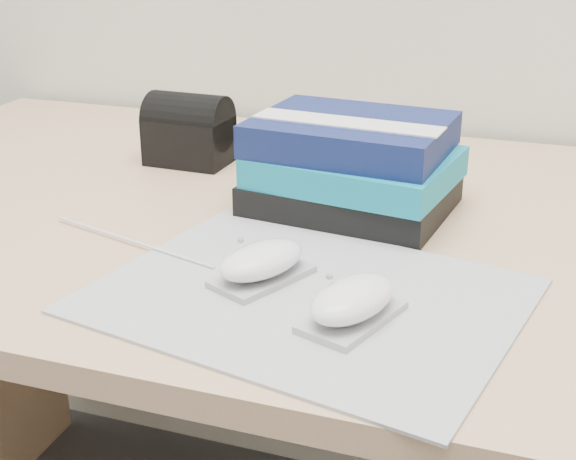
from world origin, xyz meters
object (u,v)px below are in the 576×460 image
(mouse_rear, at_px, (262,263))
(mouse_front, at_px, (352,302))
(pouch, at_px, (189,130))
(desk, at_px, (384,362))
(book_stack, at_px, (353,165))

(mouse_rear, xyz_separation_m, mouse_front, (0.11, -0.05, 0.00))
(mouse_front, height_order, pouch, pouch)
(desk, relative_size, mouse_rear, 13.72)
(mouse_front, bearing_deg, pouch, 131.62)
(mouse_front, relative_size, book_stack, 0.46)
(pouch, bearing_deg, mouse_front, -48.38)
(desk, height_order, book_stack, book_stack)
(mouse_rear, xyz_separation_m, book_stack, (0.03, 0.23, 0.03))
(pouch, bearing_deg, book_stack, -21.53)
(mouse_rear, bearing_deg, pouch, 125.36)
(desk, bearing_deg, book_stack, -139.38)
(mouse_front, relative_size, pouch, 0.99)
(mouse_front, distance_m, pouch, 0.52)
(mouse_front, bearing_deg, desk, 95.63)
(desk, bearing_deg, mouse_front, -84.37)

